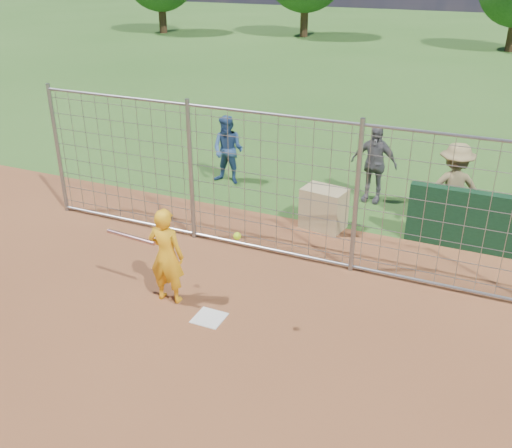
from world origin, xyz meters
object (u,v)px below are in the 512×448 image
at_px(bystander_b, 374,164).
at_px(equipment_bin, 324,208).
at_px(batter, 166,256).
at_px(bystander_a, 228,150).
at_px(bystander_c, 453,189).

xyz_separation_m(bystander_b, equipment_bin, (-0.53, -1.68, -0.43)).
relative_size(batter, bystander_a, 0.98).
bearing_deg(bystander_b, bystander_a, -171.73).
height_order(bystander_a, equipment_bin, bystander_a).
bearing_deg(batter, bystander_a, -78.73).
bearing_deg(batter, equipment_bin, -116.60).
distance_m(bystander_c, equipment_bin, 2.41).
distance_m(batter, equipment_bin, 3.67).
height_order(bystander_a, bystander_b, bystander_b).
height_order(batter, bystander_c, bystander_c).
bearing_deg(bystander_c, bystander_a, -22.49).
xyz_separation_m(bystander_a, equipment_bin, (2.73, -1.39, -0.38)).
distance_m(bystander_a, bystander_c, 4.97).
relative_size(bystander_a, bystander_c, 0.90).
height_order(bystander_c, equipment_bin, bystander_c).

